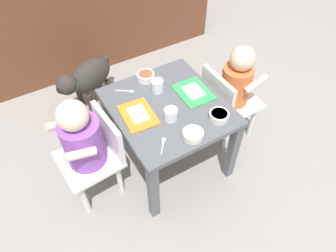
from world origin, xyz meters
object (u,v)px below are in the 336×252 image
(dining_table, at_px, (168,116))
(water_cup_left, at_px, (158,86))
(spoon_by_left_tray, at_px, (127,91))
(food_tray_right, at_px, (193,92))
(seated_child_left, at_px, (85,141))
(veggie_bowl_near, at_px, (219,116))
(seated_child_right, at_px, (234,85))
(food_tray_left, at_px, (138,115))
(dog, at_px, (87,78))
(water_cup_right, at_px, (171,115))
(spoon_by_right_tray, at_px, (163,144))
(cereal_bowl_left_side, at_px, (193,134))
(cereal_bowl_right_side, at_px, (146,76))

(dining_table, distance_m, water_cup_left, 0.16)
(spoon_by_left_tray, bearing_deg, food_tray_right, -32.45)
(seated_child_left, relative_size, veggie_bowl_near, 6.82)
(seated_child_right, distance_m, spoon_by_left_tray, 0.60)
(veggie_bowl_near, bearing_deg, food_tray_left, 146.50)
(spoon_by_left_tray, bearing_deg, veggie_bowl_near, -53.67)
(water_cup_left, bearing_deg, seated_child_right, -16.22)
(dog, distance_m, veggie_bowl_near, 0.98)
(water_cup_right, bearing_deg, dog, 102.93)
(dining_table, bearing_deg, spoon_by_right_tray, -125.75)
(water_cup_right, xyz_separation_m, spoon_by_right_tray, (-0.11, -0.12, -0.02))
(seated_child_left, bearing_deg, spoon_by_left_tray, 28.84)
(seated_child_left, bearing_deg, water_cup_left, 11.57)
(food_tray_left, height_order, veggie_bowl_near, veggie_bowl_near)
(water_cup_right, bearing_deg, spoon_by_right_tray, -133.47)
(seated_child_right, height_order, spoon_by_left_tray, seated_child_right)
(seated_child_right, xyz_separation_m, cereal_bowl_left_side, (-0.44, -0.23, 0.07))
(cereal_bowl_right_side, bearing_deg, cereal_bowl_left_side, -91.38)
(spoon_by_left_tray, bearing_deg, spoon_by_right_tray, -92.24)
(food_tray_right, height_order, spoon_by_left_tray, food_tray_right)
(veggie_bowl_near, xyz_separation_m, spoon_by_left_tray, (-0.29, 0.40, -0.02))
(dining_table, bearing_deg, cereal_bowl_left_side, -92.25)
(seated_child_left, relative_size, cereal_bowl_right_side, 6.82)
(seated_child_right, height_order, cereal_bowl_right_side, seated_child_right)
(dog, distance_m, water_cup_left, 0.65)
(water_cup_left, xyz_separation_m, cereal_bowl_left_side, (-0.02, -0.35, -0.01))
(dining_table, xyz_separation_m, water_cup_left, (0.01, 0.12, 0.11))
(food_tray_right, distance_m, veggie_bowl_near, 0.21)
(food_tray_left, distance_m, cereal_bowl_right_side, 0.28)
(water_cup_left, distance_m, water_cup_right, 0.21)
(food_tray_right, xyz_separation_m, water_cup_left, (-0.15, 0.11, 0.02))
(dining_table, xyz_separation_m, food_tray_left, (-0.16, 0.01, 0.08))
(water_cup_left, bearing_deg, dog, 111.54)
(dog, relative_size, water_cup_right, 6.57)
(food_tray_left, height_order, cereal_bowl_right_side, cereal_bowl_right_side)
(dog, distance_m, water_cup_right, 0.82)
(water_cup_left, bearing_deg, food_tray_left, -147.19)
(food_tray_left, distance_m, spoon_by_right_tray, 0.21)
(dining_table, xyz_separation_m, spoon_by_right_tray, (-0.15, -0.20, 0.08))
(dining_table, xyz_separation_m, spoon_by_left_tray, (-0.13, 0.20, 0.08))
(dog, xyz_separation_m, food_tray_right, (0.37, -0.67, 0.22))
(cereal_bowl_left_side, bearing_deg, dog, 102.50)
(seated_child_right, relative_size, veggie_bowl_near, 6.53)
(seated_child_left, height_order, water_cup_right, seated_child_left)
(dog, xyz_separation_m, cereal_bowl_left_side, (0.20, -0.91, 0.23))
(seated_child_left, xyz_separation_m, cereal_bowl_left_side, (0.42, -0.26, 0.06))
(dining_table, height_order, spoon_by_right_tray, spoon_by_right_tray)
(water_cup_right, height_order, spoon_by_right_tray, water_cup_right)
(seated_child_left, relative_size, water_cup_right, 10.00)
(food_tray_left, relative_size, cereal_bowl_right_side, 2.21)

